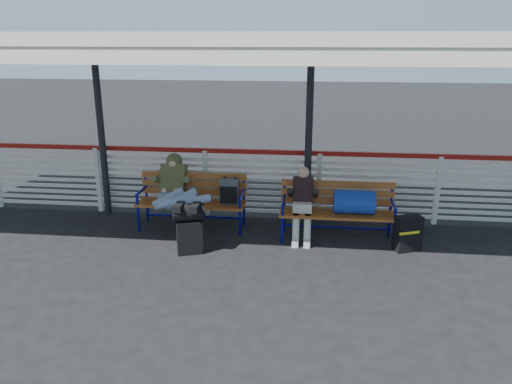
# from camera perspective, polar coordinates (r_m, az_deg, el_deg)

# --- Properties ---
(ground) EXTENTS (60.00, 60.00, 0.00)m
(ground) POSITION_cam_1_polar(r_m,az_deg,el_deg) (7.43, -8.67, -7.60)
(ground) COLOR black
(ground) RESTS_ON ground
(fence) EXTENTS (12.08, 0.08, 1.24)m
(fence) POSITION_cam_1_polar(r_m,az_deg,el_deg) (8.93, -5.75, 1.38)
(fence) COLOR silver
(fence) RESTS_ON ground
(canopy) EXTENTS (12.60, 3.60, 3.16)m
(canopy) POSITION_cam_1_polar(r_m,az_deg,el_deg) (7.58, -8.01, 16.70)
(canopy) COLOR silver
(canopy) RESTS_ON ground
(luggage_stack) EXTENTS (0.52, 0.40, 0.77)m
(luggage_stack) POSITION_cam_1_polar(r_m,az_deg,el_deg) (7.46, -7.66, -3.92)
(luggage_stack) COLOR black
(luggage_stack) RESTS_ON ground
(bench_left) EXTENTS (1.80, 0.56, 0.92)m
(bench_left) POSITION_cam_1_polar(r_m,az_deg,el_deg) (8.37, -6.28, -0.33)
(bench_left) COLOR #AC5E21
(bench_left) RESTS_ON ground
(bench_right) EXTENTS (1.80, 0.56, 0.92)m
(bench_right) POSITION_cam_1_polar(r_m,az_deg,el_deg) (7.92, 10.33, -1.33)
(bench_right) COLOR #AC5E21
(bench_right) RESTS_ON ground
(traveler_man) EXTENTS (0.94, 1.64, 0.77)m
(traveler_man) POSITION_cam_1_polar(r_m,az_deg,el_deg) (8.08, -8.94, -0.30)
(traveler_man) COLOR #8A9BBA
(traveler_man) RESTS_ON ground
(companion_person) EXTENTS (0.32, 0.66, 1.15)m
(companion_person) POSITION_cam_1_polar(r_m,az_deg,el_deg) (7.90, 5.33, -1.24)
(companion_person) COLOR beige
(companion_person) RESTS_ON ground
(suitcase_side) EXTENTS (0.44, 0.36, 0.54)m
(suitcase_side) POSITION_cam_1_polar(r_m,az_deg,el_deg) (7.87, 16.97, -4.55)
(suitcase_side) COLOR black
(suitcase_side) RESTS_ON ground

